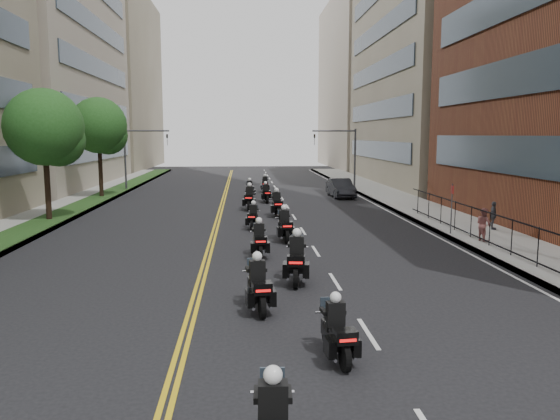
# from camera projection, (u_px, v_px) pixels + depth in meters

# --- Properties ---
(sidewalk_right) EXTENTS (4.00, 90.00, 0.15)m
(sidewalk_right) POSITION_uv_depth(u_px,v_px,m) (433.00, 214.00, 34.31)
(sidewalk_right) COLOR gray
(sidewalk_right) RESTS_ON ground
(sidewalk_left) EXTENTS (4.00, 90.00, 0.15)m
(sidewalk_left) POSITION_uv_depth(u_px,v_px,m) (42.00, 218.00, 32.66)
(sidewalk_left) COLOR gray
(sidewalk_left) RESTS_ON ground
(grass_strip) EXTENTS (2.00, 90.00, 0.04)m
(grass_strip) POSITION_uv_depth(u_px,v_px,m) (55.00, 217.00, 32.70)
(grass_strip) COLOR #1C3E16
(grass_strip) RESTS_ON sidewalk_left
(building_right_tan) EXTENTS (15.11, 28.00, 30.00)m
(building_right_tan) POSITION_uv_depth(u_px,v_px,m) (451.00, 36.00, 55.65)
(building_right_tan) COLOR gray
(building_right_tan) RESTS_ON ground
(building_right_far) EXTENTS (15.00, 28.00, 26.00)m
(building_right_far) POSITION_uv_depth(u_px,v_px,m) (378.00, 84.00, 85.57)
(building_right_far) COLOR #A89A87
(building_right_far) RESTS_ON ground
(building_left_mid) EXTENTS (16.11, 28.00, 34.00)m
(building_left_mid) POSITION_uv_depth(u_px,v_px,m) (11.00, 9.00, 52.38)
(building_left_mid) COLOR #A89A87
(building_left_mid) RESTS_ON ground
(building_left_far) EXTENTS (16.00, 28.00, 26.00)m
(building_left_far) POSITION_uv_depth(u_px,v_px,m) (96.00, 82.00, 82.57)
(building_left_far) COLOR gray
(building_left_far) RESTS_ON ground
(iron_fence) EXTENTS (0.05, 28.00, 1.50)m
(iron_fence) POSITION_uv_depth(u_px,v_px,m) (524.00, 242.00, 21.28)
(iron_fence) COLOR black
(iron_fence) RESTS_ON sidewalk_right
(street_trees) EXTENTS (4.40, 38.40, 7.98)m
(street_trees) POSITION_uv_depth(u_px,v_px,m) (7.00, 133.00, 25.71)
(street_trees) COLOR black
(street_trees) RESTS_ON ground
(traffic_signal_right) EXTENTS (4.09, 0.20, 5.60)m
(traffic_signal_right) POSITION_uv_depth(u_px,v_px,m) (345.00, 149.00, 50.45)
(traffic_signal_right) COLOR #3F3F44
(traffic_signal_right) RESTS_ON ground
(traffic_signal_left) EXTENTS (4.09, 0.20, 5.60)m
(traffic_signal_left) POSITION_uv_depth(u_px,v_px,m) (136.00, 150.00, 49.13)
(traffic_signal_left) COLOR #3F3F44
(traffic_signal_left) RESTS_ON ground
(motorcycle_1) EXTENTS (0.59, 2.09, 1.54)m
(motorcycle_1) POSITION_uv_depth(u_px,v_px,m) (337.00, 333.00, 12.28)
(motorcycle_1) COLOR black
(motorcycle_1) RESTS_ON ground
(motorcycle_2) EXTENTS (0.68, 2.32, 1.72)m
(motorcycle_2) POSITION_uv_depth(u_px,v_px,m) (258.00, 288.00, 15.71)
(motorcycle_2) COLOR black
(motorcycle_2) RESTS_ON ground
(motorcycle_3) EXTENTS (0.76, 2.52, 1.87)m
(motorcycle_3) POSITION_uv_depth(u_px,v_px,m) (297.00, 261.00, 18.71)
(motorcycle_3) COLOR black
(motorcycle_3) RESTS_ON ground
(motorcycle_4) EXTENTS (0.52, 2.23, 1.65)m
(motorcycle_4) POSITION_uv_depth(u_px,v_px,m) (259.00, 241.00, 22.65)
(motorcycle_4) COLOR black
(motorcycle_4) RESTS_ON ground
(motorcycle_5) EXTENTS (0.59, 2.36, 1.74)m
(motorcycle_5) POSITION_uv_depth(u_px,v_px,m) (285.00, 227.00, 26.05)
(motorcycle_5) COLOR black
(motorcycle_5) RESTS_ON ground
(motorcycle_6) EXTENTS (0.61, 2.05, 1.52)m
(motorcycle_6) POSITION_uv_depth(u_px,v_px,m) (253.00, 218.00, 29.51)
(motorcycle_6) COLOR black
(motorcycle_6) RESTS_ON ground
(motorcycle_7) EXTENTS (0.57, 2.43, 1.79)m
(motorcycle_7) POSITION_uv_depth(u_px,v_px,m) (277.00, 205.00, 33.82)
(motorcycle_7) COLOR black
(motorcycle_7) RESTS_ON ground
(motorcycle_8) EXTENTS (0.66, 2.49, 1.84)m
(motorcycle_8) POSITION_uv_depth(u_px,v_px,m) (250.00, 199.00, 36.95)
(motorcycle_8) COLOR black
(motorcycle_8) RESTS_ON ground
(motorcycle_9) EXTENTS (0.61, 2.16, 1.59)m
(motorcycle_9) POSITION_uv_depth(u_px,v_px,m) (266.00, 194.00, 40.91)
(motorcycle_9) COLOR black
(motorcycle_9) RESTS_ON ground
(motorcycle_10) EXTENTS (0.59, 2.15, 1.58)m
(motorcycle_10) POSITION_uv_depth(u_px,v_px,m) (250.00, 190.00, 44.15)
(motorcycle_10) COLOR black
(motorcycle_10) RESTS_ON ground
(motorcycle_11) EXTENTS (0.54, 2.24, 1.65)m
(motorcycle_11) POSITION_uv_depth(u_px,v_px,m) (265.00, 185.00, 47.90)
(motorcycle_11) COLOR black
(motorcycle_11) RESTS_ON ground
(parked_sedan) EXTENTS (1.81, 4.66, 1.51)m
(parked_sedan) POSITION_uv_depth(u_px,v_px,m) (341.00, 188.00, 44.24)
(parked_sedan) COLOR black
(parked_sedan) RESTS_ON ground
(pedestrian_b) EXTENTS (0.76, 0.87, 1.54)m
(pedestrian_b) POSITION_uv_depth(u_px,v_px,m) (484.00, 224.00, 25.32)
(pedestrian_b) COLOR #985653
(pedestrian_b) RESTS_ON sidewalk_right
(pedestrian_c) EXTENTS (0.64, 0.93, 1.47)m
(pedestrian_c) POSITION_uv_depth(u_px,v_px,m) (493.00, 216.00, 28.32)
(pedestrian_c) COLOR #44454D
(pedestrian_c) RESTS_ON sidewalk_right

